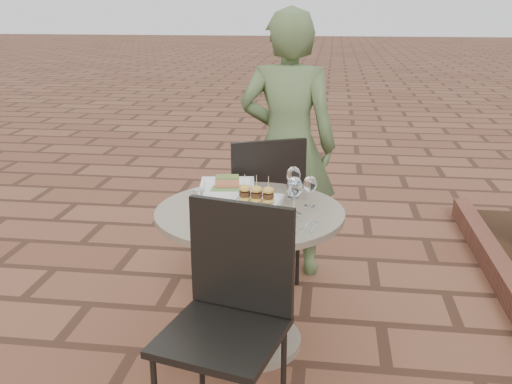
# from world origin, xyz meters

# --- Properties ---
(ground) EXTENTS (60.00, 60.00, 0.00)m
(ground) POSITION_xyz_m (0.00, 0.00, 0.00)
(ground) COLOR brown
(ground) RESTS_ON ground
(cafe_table) EXTENTS (0.90, 0.90, 0.73)m
(cafe_table) POSITION_xyz_m (0.15, -0.27, 0.48)
(cafe_table) COLOR gray
(cafe_table) RESTS_ON ground
(chair_far) EXTENTS (0.58, 0.58, 0.93)m
(chair_far) POSITION_xyz_m (0.14, 0.42, 0.55)
(chair_far) COLOR black
(chair_far) RESTS_ON ground
(chair_near) EXTENTS (0.53, 0.53, 0.93)m
(chair_near) POSITION_xyz_m (0.16, -0.83, 0.55)
(chair_near) COLOR black
(chair_near) RESTS_ON ground
(diner) EXTENTS (0.63, 0.43, 1.65)m
(diner) POSITION_xyz_m (0.26, 0.63, 0.83)
(diner) COLOR #455931
(diner) RESTS_ON ground
(plate_salmon) EXTENTS (0.32, 0.32, 0.08)m
(plate_salmon) POSITION_xyz_m (-0.01, 0.01, 0.75)
(plate_salmon) COLOR white
(plate_salmon) RESTS_ON cafe_table
(plate_sliders) EXTENTS (0.26, 0.26, 0.15)m
(plate_sliders) POSITION_xyz_m (0.17, -0.19, 0.76)
(plate_sliders) COLOR white
(plate_sliders) RESTS_ON cafe_table
(plate_tuna) EXTENTS (0.26, 0.26, 0.03)m
(plate_tuna) POSITION_xyz_m (0.20, -0.49, 0.74)
(plate_tuna) COLOR white
(plate_tuna) RESTS_ON cafe_table
(wine_glass_right) EXTENTS (0.08, 0.08, 0.18)m
(wine_glass_right) POSITION_xyz_m (0.37, -0.30, 0.86)
(wine_glass_right) COLOR white
(wine_glass_right) RESTS_ON cafe_table
(wine_glass_mid) EXTENTS (0.07, 0.07, 0.16)m
(wine_glass_mid) POSITION_xyz_m (0.34, -0.07, 0.85)
(wine_glass_mid) COLOR white
(wine_glass_mid) RESTS_ON cafe_table
(wine_glass_far) EXTENTS (0.06, 0.06, 0.15)m
(wine_glass_far) POSITION_xyz_m (0.43, -0.18, 0.84)
(wine_glass_far) COLOR white
(wine_glass_far) RESTS_ON cafe_table
(steel_ramekin) EXTENTS (0.08, 0.08, 0.05)m
(steel_ramekin) POSITION_xyz_m (-0.13, -0.13, 0.75)
(steel_ramekin) COLOR silver
(steel_ramekin) RESTS_ON cafe_table
(cutlery_set) EXTENTS (0.12, 0.19, 0.00)m
(cutlery_set) POSITION_xyz_m (0.44, -0.46, 0.73)
(cutlery_set) COLOR silver
(cutlery_set) RESTS_ON cafe_table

